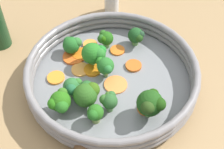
% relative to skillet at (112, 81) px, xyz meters
% --- Properties ---
extents(ground_plane, '(4.00, 4.00, 0.00)m').
position_rel_skillet_xyz_m(ground_plane, '(0.00, 0.00, -0.01)').
color(ground_plane, '#9C7B50').
extents(skillet, '(0.33, 0.33, 0.01)m').
position_rel_skillet_xyz_m(skillet, '(0.00, 0.00, 0.00)').
color(skillet, gray).
rests_on(skillet, ground_plane).
extents(skillet_rim_wall, '(0.34, 0.34, 0.04)m').
position_rel_skillet_xyz_m(skillet_rim_wall, '(0.00, 0.00, 0.03)').
color(skillet_rim_wall, gray).
rests_on(skillet_rim_wall, skillet).
extents(skillet_rivet_left, '(0.01, 0.01, 0.01)m').
position_rel_skillet_xyz_m(skillet_rivet_left, '(-0.08, 0.13, 0.01)').
color(skillet_rivet_left, gray).
rests_on(skillet_rivet_left, skillet).
extents(skillet_rivet_right, '(0.01, 0.01, 0.01)m').
position_rel_skillet_xyz_m(skillet_rivet_right, '(-0.14, 0.08, 0.01)').
color(skillet_rivet_right, gray).
rests_on(skillet_rivet_right, skillet).
extents(carrot_slice_0, '(0.04, 0.04, 0.01)m').
position_rel_skillet_xyz_m(carrot_slice_0, '(0.11, -0.00, 0.01)').
color(carrot_slice_0, '#F99439').
rests_on(carrot_slice_0, skillet).
extents(carrot_slice_1, '(0.05, 0.05, 0.01)m').
position_rel_skillet_xyz_m(carrot_slice_1, '(0.09, 0.03, 0.01)').
color(carrot_slice_1, orange).
rests_on(carrot_slice_1, skillet).
extents(carrot_slice_2, '(0.06, 0.06, 0.00)m').
position_rel_skillet_xyz_m(carrot_slice_2, '(0.09, 0.05, 0.01)').
color(carrot_slice_2, orange).
rests_on(carrot_slice_2, skillet).
extents(carrot_slice_3, '(0.05, 0.05, 0.01)m').
position_rel_skillet_xyz_m(carrot_slice_3, '(0.01, -0.06, 0.01)').
color(carrot_slice_3, orange).
rests_on(carrot_slice_3, skillet).
extents(carrot_slice_4, '(0.04, 0.04, 0.00)m').
position_rel_skillet_xyz_m(carrot_slice_4, '(0.07, -0.05, 0.01)').
color(carrot_slice_4, orange).
rests_on(carrot_slice_4, skillet).
extents(carrot_slice_5, '(0.05, 0.05, 0.00)m').
position_rel_skillet_xyz_m(carrot_slice_5, '(0.05, 0.05, 0.01)').
color(carrot_slice_5, '#EA9842').
rests_on(carrot_slice_5, skillet).
extents(carrot_slice_6, '(0.04, 0.04, 0.00)m').
position_rel_skillet_xyz_m(carrot_slice_6, '(0.04, 0.03, 0.01)').
color(carrot_slice_6, orange).
rests_on(carrot_slice_6, skillet).
extents(carrot_slice_7, '(0.06, 0.06, 0.00)m').
position_rel_skillet_xyz_m(carrot_slice_7, '(-0.02, -0.00, 0.01)').
color(carrot_slice_7, '#F9893F').
rests_on(carrot_slice_7, skillet).
extents(carrot_slice_8, '(0.04, 0.04, 0.00)m').
position_rel_skillet_xyz_m(carrot_slice_8, '(-0.09, -0.03, 0.01)').
color(carrot_slice_8, orange).
rests_on(carrot_slice_8, skillet).
extents(carrot_slice_9, '(0.05, 0.05, 0.00)m').
position_rel_skillet_xyz_m(carrot_slice_9, '(0.05, 0.10, 0.01)').
color(carrot_slice_9, orange).
rests_on(carrot_slice_9, skillet).
extents(broccoli_floret_0, '(0.05, 0.05, 0.06)m').
position_rel_skillet_xyz_m(broccoli_floret_0, '(-0.11, -0.02, 0.04)').
color(broccoli_floret_0, '#83B566').
rests_on(broccoli_floret_0, skillet).
extents(broccoli_floret_1, '(0.03, 0.03, 0.04)m').
position_rel_skillet_xyz_m(broccoli_floret_1, '(-0.06, 0.04, 0.03)').
color(broccoli_floret_1, '#5F9152').
rests_on(broccoli_floret_1, skillet).
extents(broccoli_floret_2, '(0.05, 0.05, 0.05)m').
position_rel_skillet_xyz_m(broccoli_floret_2, '(-0.03, 0.07, 0.04)').
color(broccoli_floret_2, '#5C8D47').
rests_on(broccoli_floret_2, skillet).
extents(broccoli_floret_3, '(0.05, 0.04, 0.05)m').
position_rel_skillet_xyz_m(broccoli_floret_3, '(-0.03, 0.12, 0.04)').
color(broccoli_floret_3, '#7B9754').
rests_on(broccoli_floret_3, skillet).
extents(broccoli_floret_4, '(0.04, 0.04, 0.04)m').
position_rel_skillet_xyz_m(broccoli_floret_4, '(0.11, 0.04, 0.03)').
color(broccoli_floret_4, '#709E4C').
rests_on(broccoli_floret_4, skillet).
extents(broccoli_floret_5, '(0.04, 0.04, 0.04)m').
position_rel_skillet_xyz_m(broccoli_floret_5, '(-0.00, 0.08, 0.03)').
color(broccoli_floret_5, '#81B064').
rests_on(broccoli_floret_5, skillet).
extents(broccoli_floret_6, '(0.03, 0.04, 0.04)m').
position_rel_skillet_xyz_m(broccoli_floret_6, '(0.09, -0.03, 0.03)').
color(broccoli_floret_6, '#629855').
rests_on(broccoli_floret_6, skillet).
extents(broccoli_floret_7, '(0.04, 0.03, 0.05)m').
position_rel_skillet_xyz_m(broccoli_floret_7, '(0.01, 0.01, 0.04)').
color(broccoli_floret_7, '#608555').
rests_on(broccoli_floret_7, skillet).
extents(broccoli_floret_8, '(0.04, 0.03, 0.04)m').
position_rel_skillet_xyz_m(broccoli_floret_8, '(0.07, -0.09, 0.03)').
color(broccoli_floret_8, '#618E47').
rests_on(broccoli_floret_8, skillet).
extents(broccoli_floret_9, '(0.03, 0.03, 0.04)m').
position_rel_skillet_xyz_m(broccoli_floret_9, '(-0.08, 0.07, 0.03)').
color(broccoli_floret_9, '#7E954C').
rests_on(broccoli_floret_9, skillet).
extents(broccoli_floret_10, '(0.05, 0.05, 0.06)m').
position_rel_skillet_xyz_m(broccoli_floret_10, '(0.05, 0.02, 0.04)').
color(broccoli_floret_10, '#629147').
rests_on(broccoli_floret_10, skillet).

